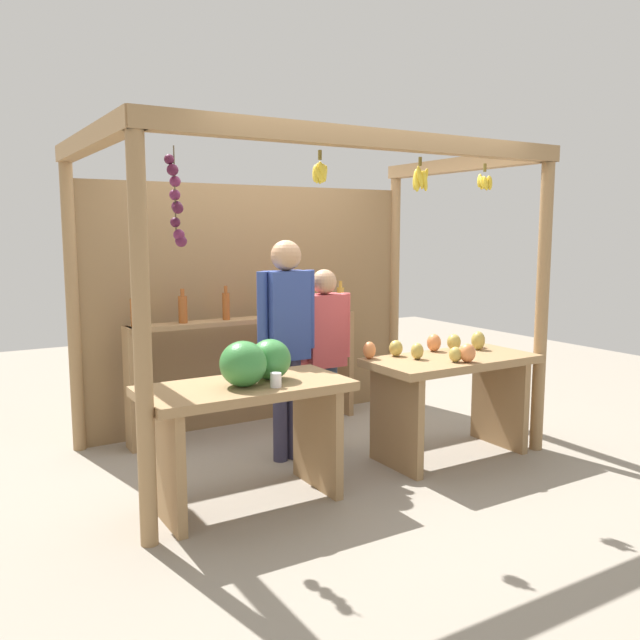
# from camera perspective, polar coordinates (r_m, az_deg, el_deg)

# --- Properties ---
(ground_plane) EXTENTS (12.00, 12.00, 0.00)m
(ground_plane) POSITION_cam_1_polar(r_m,az_deg,el_deg) (5.44, -1.05, -11.07)
(ground_plane) COLOR gray
(ground_plane) RESTS_ON ground
(market_stall) EXTENTS (3.28, 2.01, 2.39)m
(market_stall) POSITION_cam_1_polar(r_m,az_deg,el_deg) (5.55, -3.47, 3.94)
(market_stall) COLOR #99754C
(market_stall) RESTS_ON ground
(fruit_counter_left) EXTENTS (1.33, 0.64, 1.08)m
(fruit_counter_left) POSITION_cam_1_polar(r_m,az_deg,el_deg) (4.26, -6.18, -7.00)
(fruit_counter_left) COLOR #99754C
(fruit_counter_left) RESTS_ON ground
(fruit_counter_right) EXTENTS (1.33, 0.65, 0.94)m
(fruit_counter_right) POSITION_cam_1_polar(r_m,az_deg,el_deg) (5.23, 11.16, -5.20)
(fruit_counter_right) COLOR #99754C
(fruit_counter_right) RESTS_ON ground
(bottle_shelf_unit) EXTENTS (2.11, 0.22, 1.31)m
(bottle_shelf_unit) POSITION_cam_1_polar(r_m,az_deg,el_deg) (5.77, -6.32, -1.92)
(bottle_shelf_unit) COLOR #99754C
(bottle_shelf_unit) RESTS_ON ground
(vendor_man) EXTENTS (0.48, 0.23, 1.68)m
(vendor_man) POSITION_cam_1_polar(r_m,az_deg,el_deg) (4.97, -2.91, -0.79)
(vendor_man) COLOR #33314B
(vendor_man) RESTS_ON ground
(vendor_woman) EXTENTS (0.48, 0.20, 1.45)m
(vendor_woman) POSITION_cam_1_polar(r_m,az_deg,el_deg) (5.24, 0.36, -2.09)
(vendor_woman) COLOR #304462
(vendor_woman) RESTS_ON ground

